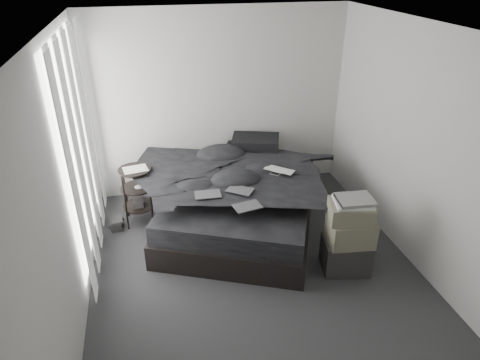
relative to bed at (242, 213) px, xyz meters
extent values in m
cube|color=#2D2D2F|center=(-0.07, -0.99, -0.16)|extent=(3.60, 4.20, 0.01)
cube|color=white|center=(-0.07, -0.99, 2.44)|extent=(3.60, 4.20, 0.01)
cube|color=beige|center=(-0.07, 1.11, 1.14)|extent=(3.60, 0.01, 2.60)
cube|color=beige|center=(-0.07, -3.09, 1.14)|extent=(3.60, 0.01, 2.60)
cube|color=beige|center=(-1.87, -0.99, 1.14)|extent=(0.01, 4.20, 2.60)
cube|color=beige|center=(1.73, -0.99, 1.14)|extent=(0.01, 4.20, 2.60)
cube|color=white|center=(-1.85, -0.09, 1.19)|extent=(0.02, 2.00, 2.30)
cube|color=white|center=(-1.80, -0.09, 1.12)|extent=(0.06, 2.12, 2.48)
cube|color=black|center=(0.00, 0.00, 0.00)|extent=(2.56, 2.85, 0.32)
cube|color=black|center=(0.00, 0.00, 0.28)|extent=(2.47, 2.76, 0.25)
imported|color=black|center=(-0.02, -0.05, 0.54)|extent=(2.38, 2.52, 0.27)
cube|color=black|center=(0.31, 0.85, 0.49)|extent=(0.83, 0.72, 0.16)
cube|color=black|center=(0.38, 0.80, 0.64)|extent=(0.76, 0.63, 0.15)
imported|color=silver|center=(0.42, -0.12, 0.69)|extent=(0.44, 0.43, 0.03)
cube|color=black|center=(-0.51, -0.45, 0.68)|extent=(0.30, 0.20, 0.01)
cube|color=black|center=(-0.13, -0.44, 0.69)|extent=(0.35, 0.33, 0.01)
cube|color=black|center=(-0.13, -0.81, 0.70)|extent=(0.33, 0.25, 0.01)
cylinder|color=black|center=(-1.31, 0.35, 0.22)|extent=(0.42, 0.42, 0.76)
cube|color=white|center=(-1.30, 0.34, 0.61)|extent=(0.33, 0.27, 0.02)
cube|color=black|center=(-1.62, 0.25, -0.08)|extent=(0.15, 0.21, 0.15)
cube|color=black|center=(0.92, -1.16, 0.03)|extent=(0.57, 0.48, 0.37)
cube|color=#615E4C|center=(0.93, -1.17, 0.36)|extent=(0.51, 0.43, 0.29)
cube|color=#615E4C|center=(0.91, -1.15, 0.60)|extent=(0.52, 0.46, 0.20)
cube|color=silver|center=(0.92, -1.16, 0.72)|extent=(0.44, 0.38, 0.04)
cube|color=silver|center=(0.93, -1.17, 0.75)|extent=(0.40, 0.33, 0.04)
camera|label=1|loc=(-1.09, -4.62, 3.02)|focal=32.00mm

